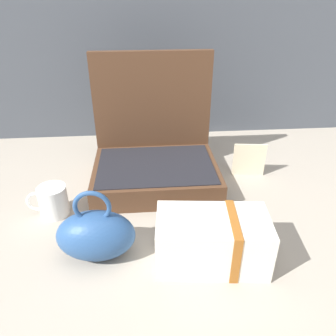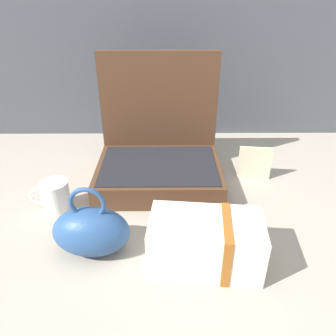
{
  "view_description": "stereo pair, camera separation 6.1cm",
  "coord_description": "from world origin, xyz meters",
  "px_view_note": "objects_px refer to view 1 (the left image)",
  "views": [
    {
      "loc": [
        -0.1,
        -0.82,
        0.59
      ],
      "look_at": [
        -0.03,
        -0.02,
        0.14
      ],
      "focal_mm": 34.85,
      "sensor_mm": 36.0,
      "label": 1
    },
    {
      "loc": [
        -0.04,
        -0.82,
        0.59
      ],
      "look_at": [
        -0.03,
        -0.02,
        0.14
      ],
      "focal_mm": 34.85,
      "sensor_mm": 36.0,
      "label": 2
    }
  ],
  "objects_px": {
    "teal_pouch_handbag": "(96,235)",
    "coffee_mug": "(53,201)",
    "info_card_left": "(249,160)",
    "cream_toiletry_bag": "(213,240)",
    "open_suitcase": "(155,155)"
  },
  "relations": [
    {
      "from": "teal_pouch_handbag",
      "to": "coffee_mug",
      "type": "xyz_separation_m",
      "value": [
        -0.15,
        0.18,
        -0.02
      ]
    },
    {
      "from": "teal_pouch_handbag",
      "to": "info_card_left",
      "type": "distance_m",
      "value": 0.6
    },
    {
      "from": "open_suitcase",
      "to": "teal_pouch_handbag",
      "type": "height_order",
      "value": "open_suitcase"
    },
    {
      "from": "info_card_left",
      "to": "coffee_mug",
      "type": "bearing_deg",
      "value": -157.51
    },
    {
      "from": "open_suitcase",
      "to": "info_card_left",
      "type": "distance_m",
      "value": 0.33
    },
    {
      "from": "open_suitcase",
      "to": "cream_toiletry_bag",
      "type": "bearing_deg",
      "value": -73.57
    },
    {
      "from": "teal_pouch_handbag",
      "to": "coffee_mug",
      "type": "relative_size",
      "value": 1.67
    },
    {
      "from": "open_suitcase",
      "to": "info_card_left",
      "type": "height_order",
      "value": "open_suitcase"
    },
    {
      "from": "open_suitcase",
      "to": "cream_toiletry_bag",
      "type": "xyz_separation_m",
      "value": [
        0.12,
        -0.4,
        -0.02
      ]
    },
    {
      "from": "cream_toiletry_bag",
      "to": "info_card_left",
      "type": "relative_size",
      "value": 2.3
    },
    {
      "from": "open_suitcase",
      "to": "coffee_mug",
      "type": "distance_m",
      "value": 0.36
    },
    {
      "from": "open_suitcase",
      "to": "cream_toiletry_bag",
      "type": "height_order",
      "value": "open_suitcase"
    },
    {
      "from": "coffee_mug",
      "to": "cream_toiletry_bag",
      "type": "bearing_deg",
      "value": -27.55
    },
    {
      "from": "cream_toiletry_bag",
      "to": "open_suitcase",
      "type": "bearing_deg",
      "value": 106.43
    },
    {
      "from": "open_suitcase",
      "to": "coffee_mug",
      "type": "xyz_separation_m",
      "value": [
        -0.31,
        -0.18,
        -0.04
      ]
    }
  ]
}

